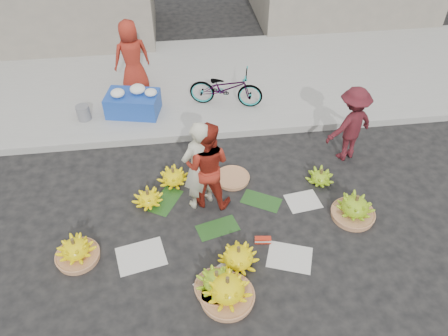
{
  "coord_description": "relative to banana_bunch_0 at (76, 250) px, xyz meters",
  "views": [
    {
      "loc": [
        -0.57,
        -4.7,
        5.33
      ],
      "look_at": [
        0.08,
        0.43,
        0.7
      ],
      "focal_mm": 35.0,
      "sensor_mm": 36.0,
      "label": 1
    }
  ],
  "objects": [
    {
      "name": "banana_bunch_7",
      "position": [
        1.48,
        1.46,
        -0.04
      ],
      "size": [
        0.67,
        0.67,
        0.33
      ],
      "rotation": [
        0.0,
        0.0,
        0.37
      ],
      "color": "#FFE90C",
      "rests_on": "ground"
    },
    {
      "name": "vendor_cream",
      "position": [
        1.91,
        0.91,
        0.64
      ],
      "size": [
        0.72,
        0.64,
        1.64
      ],
      "primitive_type": "imported",
      "rotation": [
        0.0,
        0.0,
        3.65
      ],
      "color": "beige",
      "rests_on": "ground"
    },
    {
      "name": "ground",
      "position": [
        2.22,
        0.52,
        -0.19
      ],
      "size": [
        80.0,
        80.0,
        0.0
      ],
      "primitive_type": "plane",
      "color": "black",
      "rests_on": "ground"
    },
    {
      "name": "sidewalk",
      "position": [
        2.22,
        4.82,
        -0.13
      ],
      "size": [
        40.0,
        4.0,
        0.12
      ],
      "primitive_type": "cube",
      "color": "#9A9791",
      "rests_on": "ground"
    },
    {
      "name": "curb",
      "position": [
        2.22,
        2.72,
        -0.11
      ],
      "size": [
        40.0,
        0.25,
        0.15
      ],
      "primitive_type": "cube",
      "color": "#9A9791",
      "rests_on": "ground"
    },
    {
      "name": "banana_bunch_1",
      "position": [
        1.98,
        -0.79,
        -0.01
      ],
      "size": [
        0.6,
        0.6,
        0.42
      ],
      "rotation": [
        0.0,
        0.0,
        -0.06
      ],
      "color": "#AA6D47",
      "rests_on": "ground"
    },
    {
      "name": "basket_spare",
      "position": [
        2.51,
        1.4,
        -0.15
      ],
      "size": [
        0.72,
        0.72,
        0.07
      ],
      "primitive_type": "cylinder",
      "rotation": [
        0.0,
        0.0,
        0.25
      ],
      "color": "#AA6D47",
      "rests_on": "ground"
    },
    {
      "name": "banana_leaves",
      "position": [
        2.12,
        0.72,
        -0.18
      ],
      "size": [
        2.0,
        1.0,
        0.0
      ],
      "primitive_type": null,
      "color": "#1A4316",
      "rests_on": "ground"
    },
    {
      "name": "flower_table",
      "position": [
        0.76,
        3.56,
        0.19
      ],
      "size": [
        1.17,
        0.87,
        0.61
      ],
      "rotation": [
        0.0,
        0.0,
        -0.22
      ],
      "color": "#183EA0",
      "rests_on": "sidewalk"
    },
    {
      "name": "bicycle",
      "position": [
        2.69,
        3.62,
        0.34
      ],
      "size": [
        0.91,
        1.62,
        0.81
      ],
      "primitive_type": "imported",
      "rotation": [
        0.0,
        0.0,
        1.31
      ],
      "color": "gray",
      "rests_on": "sidewalk"
    },
    {
      "name": "incense_stack",
      "position": [
        2.78,
        -0.06,
        -0.13
      ],
      "size": [
        0.26,
        0.11,
        0.1
      ],
      "primitive_type": "cube",
      "rotation": [
        0.0,
        0.0,
        -0.12
      ],
      "color": "red",
      "rests_on": "ground"
    },
    {
      "name": "grey_bucket",
      "position": [
        -0.25,
        3.45,
        0.09
      ],
      "size": [
        0.27,
        0.27,
        0.31
      ],
      "primitive_type": "cylinder",
      "color": "slate",
      "rests_on": "sidewalk"
    },
    {
      "name": "banana_bunch_6",
      "position": [
        1.04,
        1.0,
        -0.06
      ],
      "size": [
        0.53,
        0.53,
        0.3
      ],
      "rotation": [
        0.0,
        0.0,
        -0.17
      ],
      "color": "#FFE90C",
      "rests_on": "ground"
    },
    {
      "name": "banana_bunch_4",
      "position": [
        4.33,
        0.29,
        0.02
      ],
      "size": [
        0.71,
        0.71,
        0.47
      ],
      "rotation": [
        0.0,
        0.0,
        0.18
      ],
      "color": "#AA6D47",
      "rests_on": "ground"
    },
    {
      "name": "banana_bunch_3",
      "position": [
        2.34,
        -0.39,
        -0.02
      ],
      "size": [
        0.7,
        0.7,
        0.37
      ],
      "rotation": [
        0.0,
        0.0,
        -0.18
      ],
      "color": "#FFE90C",
      "rests_on": "ground"
    },
    {
      "name": "banana_bunch_0",
      "position": [
        0.0,
        0.0,
        0.0
      ],
      "size": [
        0.63,
        0.63,
        0.44
      ],
      "rotation": [
        0.0,
        0.0,
        0.02
      ],
      "color": "#AA6D47",
      "rests_on": "ground"
    },
    {
      "name": "man_striped",
      "position": [
        4.69,
        1.78,
        0.55
      ],
      "size": [
        1.08,
        0.84,
        1.46
      ],
      "primitive_type": "imported",
      "rotation": [
        0.0,
        0.0,
        3.5
      ],
      "color": "maroon",
      "rests_on": "ground"
    },
    {
      "name": "newspaper_scatter",
      "position": [
        2.22,
        -0.28,
        -0.18
      ],
      "size": [
        3.2,
        1.8,
        0.0
      ],
      "primitive_type": null,
      "color": "silver",
      "rests_on": "ground"
    },
    {
      "name": "banana_bunch_2",
      "position": [
        2.11,
        -0.95,
        0.03
      ],
      "size": [
        0.81,
        0.81,
        0.49
      ],
      "rotation": [
        0.0,
        0.0,
        0.29
      ],
      "color": "#AA6D47",
      "rests_on": "ground"
    },
    {
      "name": "banana_bunch_5",
      "position": [
        4.03,
        1.14,
        -0.06
      ],
      "size": [
        0.47,
        0.47,
        0.29
      ],
      "rotation": [
        0.0,
        0.0,
        0.06
      ],
      "color": "#6EA317",
      "rests_on": "ground"
    },
    {
      "name": "vendor_red",
      "position": [
        2.03,
        0.94,
        0.6
      ],
      "size": [
        0.91,
        0.8,
        1.58
      ],
      "primitive_type": "imported",
      "rotation": [
        0.0,
        0.0,
        2.85
      ],
      "color": "#AB2C1A",
      "rests_on": "ground"
    },
    {
      "name": "flower_vendor",
      "position": [
        0.77,
        4.47,
        0.73
      ],
      "size": [
        0.9,
        0.72,
        1.59
      ],
      "primitive_type": "imported",
      "rotation": [
        0.0,
        0.0,
        3.45
      ],
      "color": "#AB2C1A",
      "rests_on": "sidewalk"
    }
  ]
}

